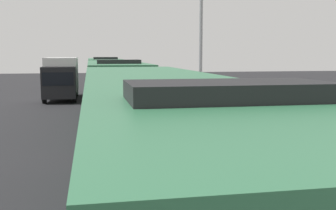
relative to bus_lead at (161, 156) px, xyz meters
The scene contains 5 objects.
bus_lead is the anchor object (origin of this frame).
bus_second_in_line 13.48m from the bus_lead, 90.00° to the left, with size 2.58×11.69×3.21m.
bus_middle 27.05m from the bus_lead, 90.00° to the left, with size 2.58×10.84×3.21m.
box_truck_oncoming 25.60m from the bus_lead, 97.41° to the left, with size 2.35×6.94×3.15m.
streetlamp_mid 18.28m from the bus_lead, 72.44° to the left, with size 6.43×0.28×8.69m.
Camera 1 is at (-2.48, 4.46, 3.45)m, focal length 43.72 mm.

